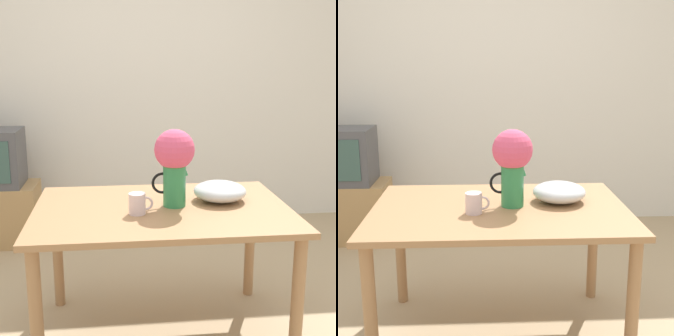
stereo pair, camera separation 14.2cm
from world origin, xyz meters
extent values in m
cube|color=silver|center=(0.00, 2.00, 1.30)|extent=(8.00, 0.05, 2.60)
cube|color=#A3754C|center=(0.03, 0.08, 0.71)|extent=(1.30, 0.90, 0.03)
cylinder|color=#A3754C|center=(-0.56, -0.31, 0.35)|extent=(0.06, 0.06, 0.69)
cylinder|color=#A3754C|center=(0.61, -0.31, 0.35)|extent=(0.06, 0.06, 0.69)
cylinder|color=#A3754C|center=(-0.56, 0.47, 0.35)|extent=(0.06, 0.06, 0.69)
cylinder|color=#A3754C|center=(0.61, 0.47, 0.35)|extent=(0.06, 0.06, 0.69)
cylinder|color=#2D844C|center=(0.09, 0.10, 0.84)|extent=(0.12, 0.12, 0.22)
cone|color=#2D844C|center=(0.14, 0.10, 0.91)|extent=(0.04, 0.04, 0.06)
torus|color=black|center=(0.03, 0.10, 0.85)|extent=(0.11, 0.01, 0.11)
sphere|color=#3D7033|center=(0.09, 0.10, 0.98)|extent=(0.15, 0.15, 0.15)
sphere|color=#DB4C70|center=(0.09, 0.10, 1.02)|extent=(0.21, 0.21, 0.21)
cylinder|color=silver|center=(-0.10, -0.02, 0.78)|extent=(0.08, 0.08, 0.10)
torus|color=silver|center=(-0.06, -0.02, 0.78)|extent=(0.07, 0.01, 0.07)
ellipsoid|color=silver|center=(0.34, 0.16, 0.78)|extent=(0.28, 0.28, 0.10)
cube|color=tan|center=(-1.20, 1.55, 0.24)|extent=(0.71, 0.41, 0.48)
cube|color=#4C4C51|center=(-1.20, 1.55, 0.71)|extent=(0.51, 0.39, 0.45)
camera|label=1|loc=(-0.20, -2.19, 1.46)|focal=50.00mm
camera|label=2|loc=(-0.06, -2.20, 1.46)|focal=50.00mm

